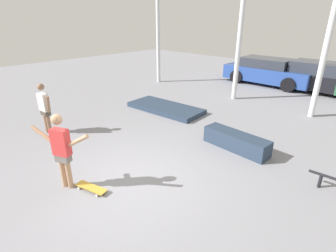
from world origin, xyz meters
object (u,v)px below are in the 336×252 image
object	(u,v)px
skateboarder	(62,148)
grind_box	(236,141)
skateboard	(91,188)
parked_car_black	(321,78)
manual_pad	(165,108)
bystander	(44,107)
parked_car_blue	(268,72)

from	to	relation	value
skateboarder	grind_box	size ratio (longest dim) A/B	0.89
skateboarder	skateboard	world-z (taller)	skateboarder
skateboard	skateboarder	bearing A→B (deg)	-164.78
grind_box	parked_car_black	bearing A→B (deg)	91.22
manual_pad	bystander	bearing A→B (deg)	-105.52
manual_pad	bystander	distance (m)	4.35
parked_car_black	skateboard	bearing A→B (deg)	-95.25
skateboarder	parked_car_blue	world-z (taller)	skateboarder
manual_pad	bystander	xyz separation A→B (m)	(-1.14, -4.12, 0.79)
bystander	parked_car_black	bearing A→B (deg)	-118.09
skateboard	parked_car_black	bearing A→B (deg)	70.02
skateboarder	parked_car_black	world-z (taller)	skateboarder
skateboard	parked_car_black	world-z (taller)	parked_car_black
parked_car_black	bystander	xyz separation A→B (m)	(-4.67, -11.20, 0.19)
skateboarder	manual_pad	size ratio (longest dim) A/B	0.56
skateboard	parked_car_blue	bearing A→B (deg)	82.41
skateboard	parked_car_black	xyz separation A→B (m)	(1.06, 11.87, 0.63)
grind_box	parked_car_black	world-z (taller)	parked_car_black
manual_pad	parked_car_blue	xyz separation A→B (m)	(0.98, 6.86, 0.59)
manual_pad	grind_box	bearing A→B (deg)	-14.88
skateboarder	skateboard	bearing A→B (deg)	5.97
parked_car_black	manual_pad	bearing A→B (deg)	-116.61
skateboard	manual_pad	distance (m)	5.38
bystander	manual_pad	bearing A→B (deg)	-110.98
skateboarder	parked_car_black	distance (m)	12.24
manual_pad	parked_car_blue	bearing A→B (deg)	81.90
skateboarder	grind_box	distance (m)	4.49
skateboarder	parked_car_blue	size ratio (longest dim) A/B	0.37
skateboard	parked_car_blue	world-z (taller)	parked_car_blue
skateboard	bystander	size ratio (longest dim) A/B	0.49
skateboard	parked_car_blue	distance (m)	11.76
skateboarder	bystander	world-z (taller)	skateboarder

